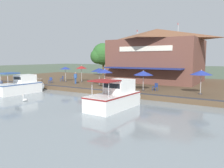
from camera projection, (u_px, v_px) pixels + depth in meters
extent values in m
plane|color=#4C5B47|center=(95.00, 95.00, 25.40)|extent=(220.00, 220.00, 0.00)
cube|color=brown|center=(136.00, 83.00, 34.65)|extent=(22.00, 56.00, 0.60)
cube|color=#2D2D33|center=(95.00, 89.00, 25.41)|extent=(0.20, 50.40, 0.10)
cube|color=brown|center=(156.00, 61.00, 34.72)|extent=(9.57, 13.20, 6.45)
pyramid|color=brown|center=(157.00, 35.00, 34.23)|extent=(10.04, 13.86, 1.79)
cube|color=navy|center=(141.00, 68.00, 30.03)|extent=(1.80, 11.22, 0.16)
cube|color=silver|center=(144.00, 49.00, 30.44)|extent=(0.08, 7.92, 0.70)
cylinder|color=silver|center=(178.00, 31.00, 32.47)|extent=(0.06, 0.06, 2.40)
cube|color=#B23338|center=(178.00, 24.00, 32.20)|extent=(0.36, 0.03, 0.24)
cylinder|color=silver|center=(138.00, 36.00, 35.96)|extent=(0.06, 0.06, 1.82)
cube|color=#B23338|center=(137.00, 31.00, 35.72)|extent=(0.36, 0.03, 0.24)
cylinder|color=#B7B7B7|center=(66.00, 75.00, 34.12)|extent=(0.06, 0.06, 2.21)
cylinder|color=#2D2D33|center=(66.00, 82.00, 34.25)|extent=(0.36, 0.36, 0.06)
cone|color=navy|center=(65.00, 68.00, 34.00)|extent=(1.72, 1.72, 0.38)
cone|color=white|center=(65.00, 68.00, 34.00)|extent=(1.07, 1.07, 0.30)
sphere|color=white|center=(65.00, 67.00, 33.98)|extent=(0.08, 0.08, 0.08)
cylinder|color=#B7B7B7|center=(105.00, 79.00, 26.40)|extent=(0.06, 0.06, 2.21)
cylinder|color=#2D2D33|center=(105.00, 88.00, 26.52)|extent=(0.36, 0.36, 0.06)
cone|color=navy|center=(105.00, 71.00, 26.27)|extent=(1.94, 1.94, 0.43)
cone|color=white|center=(105.00, 71.00, 26.27)|extent=(1.20, 1.20, 0.35)
sphere|color=white|center=(105.00, 69.00, 26.25)|extent=(0.08, 0.08, 0.08)
cylinder|color=#B7B7B7|center=(201.00, 83.00, 22.23)|extent=(0.06, 0.06, 2.29)
cylinder|color=#2D2D33|center=(200.00, 94.00, 22.36)|extent=(0.36, 0.36, 0.06)
cone|color=navy|center=(201.00, 73.00, 22.10)|extent=(2.18, 2.18, 0.46)
cone|color=white|center=(201.00, 72.00, 22.10)|extent=(1.35, 1.35, 0.37)
sphere|color=white|center=(201.00, 70.00, 22.08)|extent=(0.08, 0.08, 0.08)
cylinder|color=#B7B7B7|center=(143.00, 81.00, 24.86)|extent=(0.06, 0.06, 2.06)
cylinder|color=#2D2D33|center=(143.00, 90.00, 24.98)|extent=(0.36, 0.36, 0.06)
cone|color=navy|center=(143.00, 73.00, 24.75)|extent=(2.22, 2.22, 0.48)
cone|color=white|center=(143.00, 73.00, 24.75)|extent=(1.38, 1.38, 0.38)
sphere|color=white|center=(143.00, 71.00, 24.72)|extent=(0.08, 0.08, 0.08)
cylinder|color=#B7B7B7|center=(99.00, 77.00, 29.90)|extent=(0.06, 0.06, 2.17)
cylinder|color=#2D2D33|center=(99.00, 85.00, 30.02)|extent=(0.36, 0.36, 0.06)
cone|color=navy|center=(99.00, 70.00, 29.78)|extent=(2.23, 2.23, 0.48)
cone|color=yellow|center=(99.00, 70.00, 29.78)|extent=(1.38, 1.38, 0.38)
sphere|color=yellow|center=(99.00, 68.00, 29.75)|extent=(0.08, 0.08, 0.08)
cylinder|color=#B7B7B7|center=(82.00, 74.00, 33.71)|extent=(0.06, 0.06, 2.35)
cylinder|color=#2D2D33|center=(82.00, 82.00, 33.84)|extent=(0.36, 0.36, 0.06)
cone|color=maroon|center=(81.00, 67.00, 33.58)|extent=(1.70, 1.70, 0.42)
cone|color=white|center=(81.00, 67.00, 33.58)|extent=(1.05, 1.05, 0.33)
sphere|color=white|center=(81.00, 66.00, 33.56)|extent=(0.08, 0.08, 0.08)
cube|color=navy|center=(118.00, 88.00, 25.13)|extent=(0.04, 0.04, 0.42)
cube|color=navy|center=(116.00, 88.00, 25.35)|extent=(0.04, 0.04, 0.42)
cube|color=navy|center=(120.00, 88.00, 25.45)|extent=(0.04, 0.04, 0.42)
cube|color=navy|center=(117.00, 88.00, 25.68)|extent=(0.04, 0.04, 0.42)
cube|color=navy|center=(118.00, 86.00, 25.38)|extent=(0.46, 0.46, 0.05)
cube|color=navy|center=(119.00, 84.00, 25.52)|extent=(0.06, 0.44, 0.40)
cube|color=navy|center=(51.00, 82.00, 31.98)|extent=(0.05, 0.05, 0.42)
cube|color=navy|center=(48.00, 82.00, 32.08)|extent=(0.05, 0.05, 0.42)
cube|color=navy|center=(52.00, 82.00, 32.37)|extent=(0.05, 0.05, 0.42)
cube|color=navy|center=(50.00, 82.00, 32.47)|extent=(0.05, 0.05, 0.42)
cube|color=navy|center=(50.00, 80.00, 32.20)|extent=(0.55, 0.55, 0.05)
cube|color=navy|center=(51.00, 79.00, 32.36)|extent=(0.17, 0.43, 0.40)
cube|color=navy|center=(155.00, 89.00, 24.46)|extent=(0.05, 0.05, 0.42)
cube|color=navy|center=(153.00, 89.00, 24.77)|extent=(0.05, 0.05, 0.42)
cube|color=navy|center=(158.00, 89.00, 24.71)|extent=(0.05, 0.05, 0.42)
cube|color=navy|center=(155.00, 88.00, 25.02)|extent=(0.05, 0.05, 0.42)
cube|color=navy|center=(155.00, 87.00, 24.72)|extent=(0.56, 0.56, 0.05)
cube|color=navy|center=(156.00, 85.00, 24.81)|extent=(0.19, 0.43, 0.40)
cube|color=navy|center=(61.00, 80.00, 34.54)|extent=(0.05, 0.05, 0.42)
cube|color=navy|center=(60.00, 80.00, 34.88)|extent=(0.05, 0.05, 0.42)
cube|color=navy|center=(63.00, 80.00, 34.75)|extent=(0.05, 0.05, 0.42)
cube|color=navy|center=(63.00, 80.00, 35.09)|extent=(0.05, 0.05, 0.42)
cube|color=navy|center=(62.00, 79.00, 34.79)|extent=(0.59, 0.59, 0.05)
cube|color=navy|center=(63.00, 77.00, 34.86)|extent=(0.24, 0.41, 0.40)
cylinder|color=#2D5193|center=(76.00, 81.00, 31.57)|extent=(0.13, 0.13, 0.80)
cylinder|color=#2D5193|center=(75.00, 81.00, 31.43)|extent=(0.13, 0.13, 0.80)
cylinder|color=#2D5193|center=(75.00, 76.00, 31.41)|extent=(0.47, 0.47, 0.63)
sphere|color=#9E7051|center=(75.00, 73.00, 31.36)|extent=(0.22, 0.22, 0.22)
cube|color=white|center=(113.00, 101.00, 18.19)|extent=(5.36, 2.51, 1.24)
ellipsoid|color=white|center=(129.00, 97.00, 20.35)|extent=(1.95, 2.25, 1.24)
cube|color=maroon|center=(113.00, 95.00, 18.12)|extent=(5.43, 2.56, 0.10)
cube|color=white|center=(119.00, 86.00, 18.81)|extent=(2.48, 1.93, 1.11)
cube|color=black|center=(112.00, 86.00, 17.83)|extent=(0.13, 1.60, 0.39)
cube|color=maroon|center=(105.00, 81.00, 16.96)|extent=(1.99, 2.02, 0.09)
cylinder|color=silver|center=(109.00, 90.00, 16.11)|extent=(0.05, 0.05, 1.19)
cylinder|color=silver|center=(92.00, 88.00, 17.00)|extent=(0.05, 0.05, 1.19)
cube|color=white|center=(19.00, 88.00, 25.85)|extent=(5.16, 2.25, 1.26)
ellipsoid|color=white|center=(37.00, 86.00, 27.94)|extent=(1.87, 2.02, 1.26)
cube|color=#2D4C84|center=(19.00, 84.00, 25.78)|extent=(5.23, 2.30, 0.10)
cube|color=white|center=(25.00, 79.00, 26.46)|extent=(2.19, 1.73, 0.93)
cube|color=black|center=(17.00, 78.00, 25.58)|extent=(0.12, 1.44, 0.33)
cube|color=#2D4C84|center=(8.00, 73.00, 24.64)|extent=(1.88, 1.82, 0.13)
cylinder|color=silver|center=(8.00, 79.00, 23.87)|extent=(0.05, 0.05, 1.23)
cylinder|color=silver|center=(1.00, 79.00, 24.67)|extent=(0.05, 0.05, 1.23)
cylinder|color=silver|center=(38.00, 79.00, 28.01)|extent=(0.10, 1.65, 0.04)
cylinder|color=#473323|center=(42.00, 82.00, 30.54)|extent=(0.18, 0.18, 0.75)
cylinder|color=#2D2D33|center=(42.00, 79.00, 30.49)|extent=(0.22, 0.22, 0.04)
ellipsoid|color=white|center=(25.00, 100.00, 21.35)|extent=(0.57, 0.30, 0.24)
cylinder|color=white|center=(23.00, 97.00, 21.14)|extent=(0.07, 0.07, 0.40)
sphere|color=white|center=(23.00, 95.00, 21.10)|extent=(0.10, 0.10, 0.10)
cone|color=orange|center=(22.00, 95.00, 21.04)|extent=(0.06, 0.05, 0.04)
cylinder|color=brown|center=(103.00, 69.00, 46.12)|extent=(0.36, 0.36, 2.83)
sphere|color=#2D6028|center=(103.00, 54.00, 45.75)|extent=(4.58, 4.58, 4.58)
sphere|color=#2D6028|center=(98.00, 56.00, 45.39)|extent=(3.20, 3.20, 3.20)
cylinder|color=brown|center=(108.00, 68.00, 47.11)|extent=(0.45, 0.45, 3.18)
sphere|color=#427A38|center=(108.00, 54.00, 46.75)|extent=(3.78, 3.78, 3.78)
sphere|color=#427A38|center=(104.00, 56.00, 46.46)|extent=(2.64, 2.64, 2.64)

